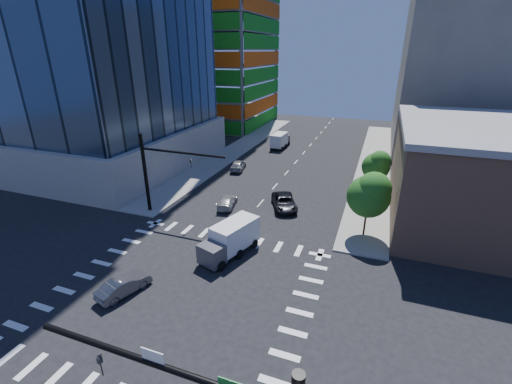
% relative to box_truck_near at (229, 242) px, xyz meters
% --- Properties ---
extents(ground, '(160.00, 160.00, 0.00)m').
position_rel_box_truck_near_xyz_m(ground, '(-1.10, -6.12, -1.33)').
color(ground, black).
rests_on(ground, ground).
extents(road_markings, '(20.00, 20.00, 0.01)m').
position_rel_box_truck_near_xyz_m(road_markings, '(-1.10, -6.12, -1.32)').
color(road_markings, silver).
rests_on(road_markings, ground).
extents(sidewalk_ne, '(5.00, 60.00, 0.15)m').
position_rel_box_truck_near_xyz_m(sidewalk_ne, '(11.40, 33.88, -1.25)').
color(sidewalk_ne, gray).
rests_on(sidewalk_ne, ground).
extents(sidewalk_nw, '(5.00, 60.00, 0.15)m').
position_rel_box_truck_near_xyz_m(sidewalk_nw, '(-13.60, 33.88, -1.25)').
color(sidewalk_nw, gray).
rests_on(sidewalk_nw, ground).
extents(construction_building, '(25.16, 34.50, 70.60)m').
position_rel_box_truck_near_xyz_m(construction_building, '(-28.52, 55.81, 23.29)').
color(construction_building, gray).
rests_on(construction_building, ground).
extents(commercial_building, '(20.50, 22.50, 10.60)m').
position_rel_box_truck_near_xyz_m(commercial_building, '(23.90, 15.88, 3.99)').
color(commercial_building, '#9C745A').
rests_on(commercial_building, ground).
extents(bg_building_ne, '(24.00, 30.00, 28.00)m').
position_rel_box_truck_near_xyz_m(bg_building_ne, '(25.90, 48.88, 12.67)').
color(bg_building_ne, '#645D5A').
rests_on(bg_building_ne, ground).
extents(signal_mast_nw, '(10.20, 0.40, 9.00)m').
position_rel_box_truck_near_xyz_m(signal_mast_nw, '(-11.10, 5.38, 4.17)').
color(signal_mast_nw, black).
rests_on(signal_mast_nw, sidewalk_nw).
extents(tree_south, '(4.16, 4.16, 6.82)m').
position_rel_box_truck_near_xyz_m(tree_south, '(11.53, 7.79, 3.36)').
color(tree_south, '#382316').
rests_on(tree_south, sidewalk_ne).
extents(tree_north, '(3.54, 3.52, 5.78)m').
position_rel_box_truck_near_xyz_m(tree_north, '(11.83, 19.79, 2.66)').
color(tree_north, '#382316').
rests_on(tree_north, sidewalk_ne).
extents(car_nb_far, '(4.62, 6.10, 1.54)m').
position_rel_box_truck_near_xyz_m(car_nb_far, '(2.00, 11.57, -0.56)').
color(car_nb_far, black).
rests_on(car_nb_far, ground).
extents(car_sb_near, '(2.66, 4.78, 1.31)m').
position_rel_box_truck_near_xyz_m(car_sb_near, '(-4.57, 9.68, -0.67)').
color(car_sb_near, '#B2B2B2').
rests_on(car_sb_near, ground).
extents(car_sb_mid, '(2.72, 4.97, 1.60)m').
position_rel_box_truck_near_xyz_m(car_sb_mid, '(-8.66, 22.72, -0.53)').
color(car_sb_mid, gray).
rests_on(car_sb_mid, ground).
extents(car_sb_cross, '(2.66, 4.48, 1.39)m').
position_rel_box_truck_near_xyz_m(car_sb_cross, '(-5.38, -7.71, -0.63)').
color(car_sb_cross, '#535358').
rests_on(car_sb_cross, ground).
extents(box_truck_near, '(4.05, 6.18, 3.00)m').
position_rel_box_truck_near_xyz_m(box_truck_near, '(0.00, 0.00, 0.00)').
color(box_truck_near, black).
rests_on(box_truck_near, ground).
extents(box_truck_far, '(2.56, 5.58, 2.88)m').
position_rel_box_truck_near_xyz_m(box_truck_far, '(-6.24, 38.07, -0.05)').
color(box_truck_far, black).
rests_on(box_truck_far, ground).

